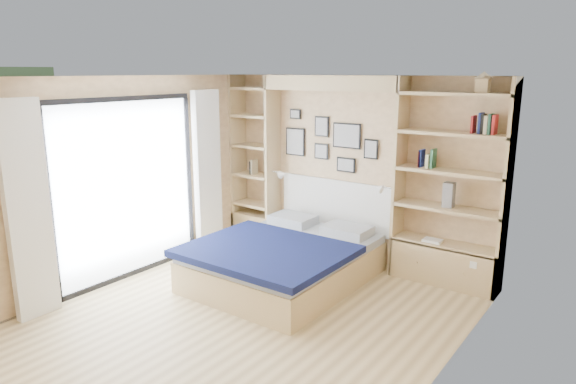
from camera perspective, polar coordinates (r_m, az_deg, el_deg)
The scene contains 9 objects.
ground at distance 5.65m, azimuth -4.07°, elevation -13.60°, with size 4.50×4.50×0.00m, color #D6BC86.
room_shell at distance 6.65m, azimuth 1.64°, elevation 0.48°, with size 4.50×4.50×4.50m.
bed at distance 6.40m, azimuth -0.27°, elevation -7.44°, with size 1.83×2.38×1.07m.
photo_gallery at distance 7.17m, azimuth 4.41°, elevation 5.67°, with size 1.48×0.02×0.82m.
reading_lamps at distance 6.99m, azimuth 4.44°, elevation 1.28°, with size 1.92×0.12×0.15m.
shelf_decor at distance 6.32m, azimuth 16.47°, elevation 5.20°, with size 3.50×0.23×2.03m.
deck at distance 8.27m, azimuth -23.69°, elevation -5.84°, with size 3.20×4.00×0.05m, color #675A4C.
deck_chair at distance 7.84m, azimuth -21.84°, elevation -3.48°, with size 0.66×0.94×0.87m.
shipping_container at distance 16.37m, azimuth -25.76°, elevation 7.09°, with size 2.20×5.50×2.29m, color navy.
Camera 1 is at (3.26, -3.84, 2.56)m, focal length 32.00 mm.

